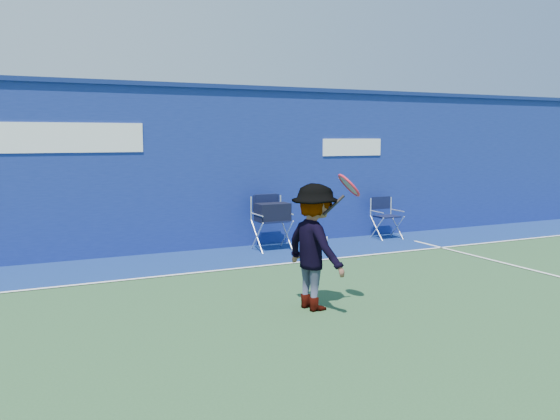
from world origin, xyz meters
name	(u,v)px	position (x,y,z in m)	size (l,w,h in m)	color
ground	(318,330)	(0.00, 0.00, 0.00)	(80.00, 80.00, 0.00)	#284C2A
stadium_wall	(181,167)	(0.00, 5.20, 1.55)	(24.00, 0.50, 3.08)	navy
out_of_bounds_strip	(201,260)	(0.00, 4.10, 0.00)	(24.00, 1.80, 0.01)	navy
court_lines	(293,314)	(0.00, 0.60, 0.01)	(24.00, 12.00, 0.01)	white
directors_chair_left	(272,227)	(1.49, 4.43, 0.44)	(0.61, 0.57, 1.03)	silver
directors_chair_right	(386,226)	(4.18, 4.54, 0.27)	(0.52, 0.46, 0.86)	silver
water_bottle	(326,243)	(2.47, 4.10, 0.12)	(0.07, 0.07, 0.23)	white
tennis_player	(315,246)	(0.37, 0.73, 0.78)	(0.93, 1.07, 1.67)	#EA4738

